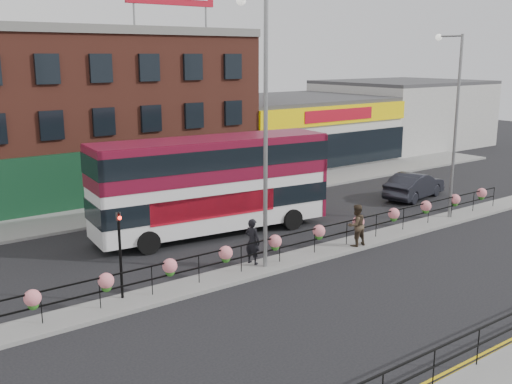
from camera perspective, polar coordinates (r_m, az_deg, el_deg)
ground at (r=26.29m, az=3.95°, el=-6.49°), size 120.00×120.00×0.00m
north_pavement at (r=35.81m, az=-8.68°, el=-1.21°), size 60.00×4.00×0.15m
median at (r=26.27m, az=3.96°, el=-6.34°), size 60.00×1.60×0.15m
yellow_line_inner at (r=20.55m, az=22.40°, el=-13.23°), size 60.00×0.10×0.01m
yellow_line_outer at (r=20.47m, az=22.84°, el=-13.37°), size 60.00×0.10×0.01m
brick_building at (r=40.72m, az=-19.34°, el=7.13°), size 25.00×12.21×10.30m
supermarket at (r=50.69m, az=3.01°, el=6.02°), size 15.00×12.25×5.30m
warehouse_east at (r=61.17m, az=13.71°, el=7.33°), size 14.50×12.00×6.30m
median_railing at (r=25.96m, az=3.99°, el=-4.32°), size 30.04×0.56×1.23m
south_railing at (r=18.40m, az=20.45°, el=-12.91°), size 20.04×0.05×1.12m
double_decker_bus at (r=29.33m, az=-4.12°, el=1.55°), size 12.14×4.15×4.82m
car at (r=38.41m, az=14.85°, el=0.60°), size 3.65×5.63×1.63m
pedestrian_a at (r=25.08m, az=-0.33°, el=-4.72°), size 0.97×0.86×1.95m
pedestrian_b at (r=27.79m, az=9.53°, el=-3.13°), size 1.07×0.89×1.95m
lamp_column_west at (r=23.88m, az=0.52°, el=7.81°), size 0.39×1.91×10.88m
lamp_column_east at (r=33.32m, az=18.24°, el=7.37°), size 0.35×1.69×9.65m
traffic_light_median at (r=21.74m, az=-12.88°, el=-4.14°), size 0.15×0.28×3.65m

